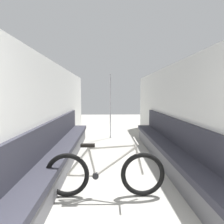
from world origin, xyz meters
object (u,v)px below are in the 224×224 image
object	(u,v)px
bench_seat_row_right	(172,153)
grab_pole_near	(110,107)
bench_seat_row_left	(59,153)
bicycle	(105,173)

from	to	relation	value
bench_seat_row_right	grab_pole_near	distance (m)	3.35
bench_seat_row_left	grab_pole_near	distance (m)	3.31
grab_pole_near	bench_seat_row_right	bearing A→B (deg)	-68.82
bicycle	grab_pole_near	world-z (taller)	grab_pole_near
bench_seat_row_right	bicycle	xyz separation A→B (m)	(-1.33, -1.19, 0.03)
bench_seat_row_right	bicycle	distance (m)	1.79
bench_seat_row_left	bench_seat_row_right	bearing A→B (deg)	0.00
bench_seat_row_left	bench_seat_row_right	world-z (taller)	same
bench_seat_row_left	grab_pole_near	bearing A→B (deg)	70.80
bench_seat_row_right	grab_pole_near	size ratio (longest dim) A/B	2.80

